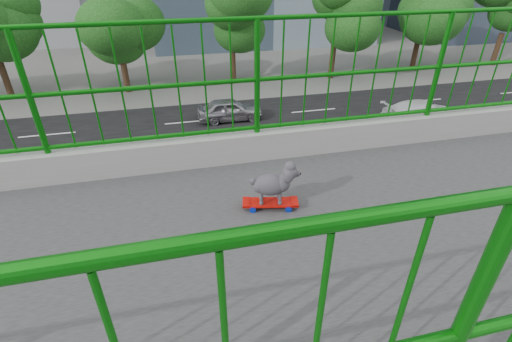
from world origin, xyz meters
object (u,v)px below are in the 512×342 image
at_px(car_1, 18,232).
at_px(car_3, 422,113).
at_px(car_2, 318,152).
at_px(skateboard, 270,203).
at_px(car_5, 248,263).
at_px(car_6, 422,178).
at_px(poodle, 273,183).
at_px(car_4, 230,110).

height_order(car_1, car_3, car_1).
height_order(car_1, car_2, car_1).
height_order(skateboard, car_2, skateboard).
bearing_deg(car_5, car_6, 111.22).
distance_m(poodle, car_3, 21.34).
xyz_separation_m(car_1, car_2, (-3.20, 12.13, -0.06)).
height_order(poodle, car_5, poodle).
relative_size(car_4, car_5, 0.87).
distance_m(poodle, car_1, 12.64).
xyz_separation_m(car_2, car_5, (6.40, -4.82, 0.08)).
distance_m(poodle, car_2, 14.77).
bearing_deg(car_1, car_4, 136.98).
xyz_separation_m(skateboard, car_5, (-5.51, 0.92, -6.30)).
xyz_separation_m(skateboard, car_3, (-15.11, 13.58, -6.35)).
bearing_deg(car_2, skateboard, 154.27).
xyz_separation_m(car_2, car_4, (-6.40, -3.17, 0.00)).
height_order(skateboard, car_5, skateboard).
bearing_deg(car_2, car_4, 26.35).
relative_size(car_1, car_5, 0.98).
bearing_deg(car_5, car_3, 127.18).
xyz_separation_m(car_1, car_4, (-9.60, 8.96, -0.06)).
height_order(car_3, car_5, car_5).
distance_m(skateboard, car_1, 12.51).
xyz_separation_m(car_1, car_3, (-6.40, 19.97, -0.04)).
bearing_deg(poodle, car_5, -177.32).
bearing_deg(car_3, skateboard, 138.05).
bearing_deg(car_1, poodle, 36.34).
distance_m(car_1, car_4, 13.13).
bearing_deg(car_6, poodle, -46.37).
relative_size(car_3, car_6, 0.99).
xyz_separation_m(car_3, car_4, (-3.20, -11.01, -0.03)).
relative_size(car_1, car_2, 0.93).
bearing_deg(car_6, car_5, -68.78).
relative_size(car_3, car_4, 1.22).
distance_m(car_4, car_5, 12.91).
xyz_separation_m(car_4, car_5, (12.80, -1.65, 0.08)).
height_order(skateboard, car_1, skateboard).
relative_size(skateboard, car_2, 0.10).
xyz_separation_m(car_1, car_6, (0.00, 15.55, -0.06)).
height_order(car_2, car_5, car_5).
height_order(car_2, car_3, car_3).
distance_m(car_2, car_6, 4.69).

